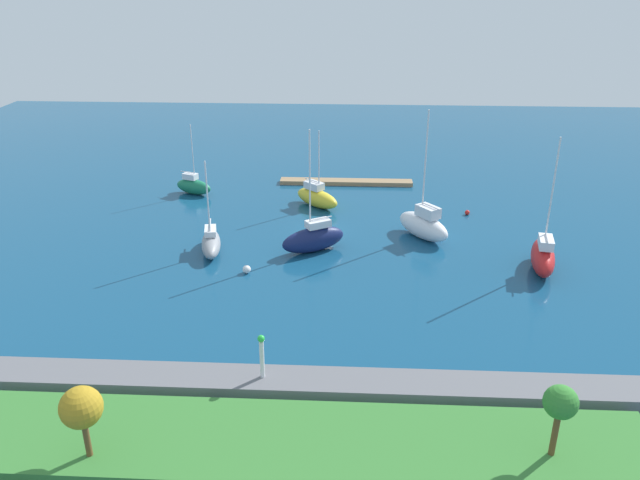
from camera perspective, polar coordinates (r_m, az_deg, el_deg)
name	(u,v)px	position (r m, az deg, el deg)	size (l,w,h in m)	color
water	(323,230)	(78.47, 0.25, 0.90)	(160.00, 160.00, 0.00)	navy
pier_dock	(346,182)	(95.79, 2.40, 5.30)	(20.05, 2.11, 0.61)	#997A56
breakwater	(303,383)	(49.83, -1.58, -12.92)	(56.79, 3.34, 1.04)	slate
shoreline_park	(295,445)	(44.53, -2.30, -18.13)	(48.56, 8.20, 1.04)	#387A33
harbor_beacon	(262,353)	(48.61, -5.33, -10.22)	(0.56, 0.56, 3.73)	silver
park_tree_west	(81,408)	(43.27, -20.91, -14.11)	(2.72, 2.72, 5.16)	brown
park_tree_mideast	(560,404)	(43.21, 21.04, -13.74)	(2.20, 2.20, 5.24)	brown
sailboat_gray_lone_north	(211,243)	(72.98, -9.89, -0.25)	(3.50, 7.52, 11.01)	gray
sailboat_navy_near_pier	(314,238)	(72.02, -0.59, 0.16)	(7.92, 6.00, 14.36)	#141E4C
sailboat_yellow_mid_basin	(317,197)	(86.05, -0.29, 3.94)	(7.13, 6.90, 10.65)	yellow
sailboat_red_east_end	(543,256)	(71.46, 19.63, -1.38)	(3.77, 8.24, 14.65)	red
sailboat_white_far_north	(424,225)	(76.66, 9.42, 1.38)	(7.04, 8.08, 15.54)	white
sailboat_green_outer_mooring	(193,186)	(92.83, -11.45, 4.86)	(6.05, 4.04, 10.25)	#19724C
mooring_buoy_red	(467,212)	(85.62, 13.26, 2.45)	(0.65, 0.65, 0.65)	red
mooring_buoy_white	(247,269)	(67.74, -6.69, -2.67)	(0.89, 0.89, 0.89)	white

